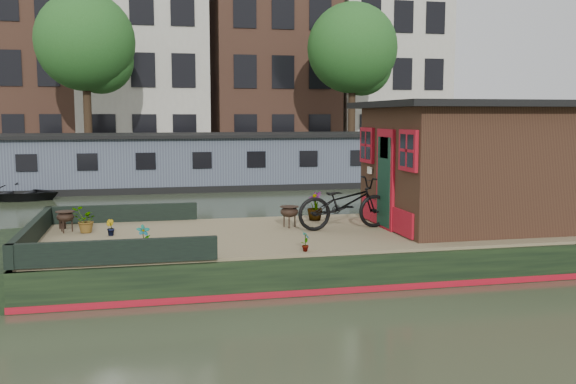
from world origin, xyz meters
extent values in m
plane|color=#2A3522|center=(0.00, 0.00, 0.00)|extent=(120.00, 120.00, 0.00)
cube|color=black|center=(0.00, 0.00, 0.30)|extent=(12.00, 4.00, 0.60)
cylinder|color=black|center=(-6.00, 0.00, 0.30)|extent=(4.00, 4.00, 0.60)
cube|color=maroon|center=(0.00, 0.00, 0.06)|extent=(12.02, 4.02, 0.10)
cube|color=#7D6A4D|center=(0.00, 0.00, 0.62)|extent=(11.80, 3.80, 0.05)
cube|color=black|center=(-5.92, 0.00, 0.82)|extent=(0.12, 4.00, 0.35)
cube|color=black|center=(-4.50, 1.92, 0.82)|extent=(3.00, 0.12, 0.35)
cube|color=black|center=(-4.50, -1.92, 0.82)|extent=(3.00, 0.12, 0.35)
cube|color=black|center=(2.20, 0.00, 1.80)|extent=(3.50, 3.00, 2.30)
cube|color=black|center=(2.20, 0.00, 3.01)|extent=(4.00, 3.50, 0.12)
cube|color=maroon|center=(0.42, 0.00, 1.60)|extent=(0.06, 0.80, 1.90)
cube|color=black|center=(0.40, 0.00, 1.55)|extent=(0.04, 0.64, 1.70)
cube|color=maroon|center=(0.42, -1.05, 2.20)|extent=(0.06, 0.72, 0.72)
cube|color=maroon|center=(0.42, 1.05, 2.20)|extent=(0.06, 0.72, 0.72)
imported|color=black|center=(-0.34, 0.13, 1.14)|extent=(1.94, 0.86, 0.99)
imported|color=#9F3D2D|center=(-4.08, -1.11, 0.86)|extent=(0.25, 0.20, 0.42)
imported|color=brown|center=(-4.67, 0.39, 0.80)|extent=(0.20, 0.21, 0.29)
imported|color=#AD7032|center=(-5.13, 0.77, 0.89)|extent=(0.56, 0.55, 0.47)
imported|color=brown|center=(-0.63, 1.25, 0.94)|extent=(0.42, 0.42, 0.59)
imported|color=#97342C|center=(-1.57, -1.70, 0.82)|extent=(0.19, 0.22, 0.34)
cylinder|color=black|center=(-5.60, 1.34, 0.76)|extent=(0.19, 0.19, 0.22)
cylinder|color=black|center=(-5.60, -1.41, 0.74)|extent=(0.17, 0.17, 0.19)
imported|color=black|center=(-8.47, 11.50, 0.35)|extent=(3.92, 3.30, 0.69)
cube|color=#495361|center=(0.00, 14.00, 1.00)|extent=(20.00, 4.00, 2.00)
cube|color=black|center=(0.00, 14.00, 2.05)|extent=(20.40, 4.40, 0.12)
cube|color=black|center=(0.00, 14.00, 0.12)|extent=(20.00, 4.05, 0.24)
cube|color=#47443F|center=(0.00, 20.50, 0.45)|extent=(60.00, 6.00, 0.90)
cube|color=brown|center=(-10.50, 27.50, 7.50)|extent=(6.00, 8.00, 15.00)
cube|color=#B7B2A3|center=(-4.00, 27.50, 8.25)|extent=(7.00, 8.00, 16.50)
cube|color=brown|center=(3.50, 27.50, 7.75)|extent=(7.00, 8.00, 15.50)
cube|color=#B7B2A3|center=(10.50, 27.50, 8.00)|extent=(6.50, 8.00, 16.00)
cylinder|color=#332316|center=(-6.50, 19.00, 2.90)|extent=(0.36, 0.36, 4.00)
sphere|color=#1E4A18|center=(-6.50, 19.00, 6.10)|extent=(4.40, 4.40, 4.40)
sphere|color=#1E4A18|center=(-5.90, 19.30, 5.30)|extent=(3.00, 3.00, 3.00)
cylinder|color=#332316|center=(6.00, 19.00, 2.90)|extent=(0.36, 0.36, 4.00)
sphere|color=#1E4A18|center=(6.00, 19.00, 6.10)|extent=(4.40, 4.40, 4.40)
sphere|color=#1E4A18|center=(6.60, 19.30, 5.30)|extent=(3.00, 3.00, 3.00)
camera|label=1|loc=(-4.03, -11.41, 2.79)|focal=40.00mm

